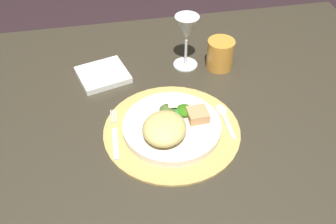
# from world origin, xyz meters

# --- Properties ---
(dining_table) EXTENTS (1.30, 1.02, 0.74)m
(dining_table) POSITION_xyz_m (0.00, 0.00, 0.62)
(dining_table) COLOR #363023
(dining_table) RESTS_ON ground
(placemat) EXTENTS (0.34, 0.34, 0.01)m
(placemat) POSITION_xyz_m (-0.06, -0.04, 0.75)
(placemat) COLOR tan
(placemat) RESTS_ON dining_table
(dinner_plate) EXTENTS (0.24, 0.24, 0.02)m
(dinner_plate) POSITION_xyz_m (-0.06, -0.04, 0.76)
(dinner_plate) COLOR silver
(dinner_plate) RESTS_ON placemat
(pasta_serving) EXTENTS (0.14, 0.15, 0.05)m
(pasta_serving) POSITION_xyz_m (-0.08, -0.08, 0.79)
(pasta_serving) COLOR #D4BF6D
(pasta_serving) RESTS_ON dinner_plate
(salad_greens) EXTENTS (0.09, 0.07, 0.03)m
(salad_greens) POSITION_xyz_m (-0.04, -0.01, 0.78)
(salad_greens) COLOR #4A5832
(salad_greens) RESTS_ON dinner_plate
(bread_piece) EXTENTS (0.05, 0.05, 0.02)m
(bread_piece) POSITION_xyz_m (0.01, -0.04, 0.78)
(bread_piece) COLOR tan
(bread_piece) RESTS_ON dinner_plate
(fork) EXTENTS (0.02, 0.17, 0.00)m
(fork) POSITION_xyz_m (-0.20, -0.04, 0.75)
(fork) COLOR silver
(fork) RESTS_ON placemat
(spoon) EXTENTS (0.03, 0.13, 0.01)m
(spoon) POSITION_xyz_m (0.08, -0.02, 0.75)
(spoon) COLOR silver
(spoon) RESTS_ON placemat
(napkin) EXTENTS (0.16, 0.16, 0.02)m
(napkin) POSITION_xyz_m (-0.21, 0.21, 0.75)
(napkin) COLOR white
(napkin) RESTS_ON dining_table
(wine_glass) EXTENTS (0.07, 0.07, 0.16)m
(wine_glass) POSITION_xyz_m (0.03, 0.22, 0.86)
(wine_glass) COLOR silver
(wine_glass) RESTS_ON dining_table
(amber_tumbler) EXTENTS (0.08, 0.08, 0.09)m
(amber_tumbler) POSITION_xyz_m (0.13, 0.20, 0.79)
(amber_tumbler) COLOR gold
(amber_tumbler) RESTS_ON dining_table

